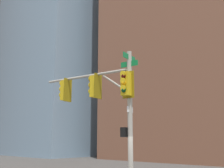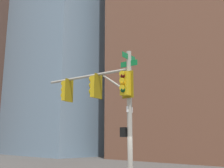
# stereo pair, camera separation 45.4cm
# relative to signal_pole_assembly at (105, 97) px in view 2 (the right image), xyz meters

# --- Properties ---
(signal_pole_assembly) EXTENTS (1.36, 5.19, 6.16)m
(signal_pole_assembly) POSITION_rel_signal_pole_assembly_xyz_m (0.00, 0.00, 0.00)
(signal_pole_assembly) COLOR #9E998C
(signal_pole_assembly) RESTS_ON ground_plane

